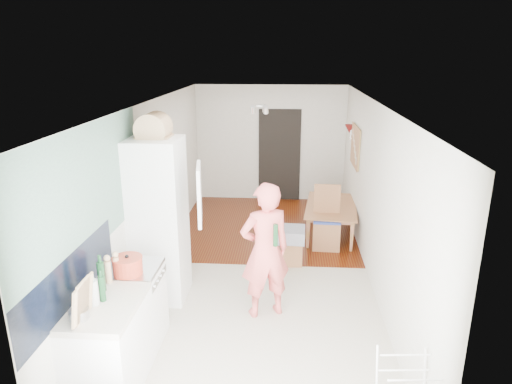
# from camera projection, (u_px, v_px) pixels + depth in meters

# --- Properties ---
(room_shell) EXTENTS (3.20, 7.00, 2.50)m
(room_shell) POSITION_uv_depth(u_px,v_px,m) (260.00, 192.00, 6.49)
(room_shell) COLOR silver
(room_shell) RESTS_ON ground
(floor) EXTENTS (3.20, 7.00, 0.01)m
(floor) POSITION_uv_depth(u_px,v_px,m) (260.00, 271.00, 6.86)
(floor) COLOR beige
(floor) RESTS_ON ground
(wood_floor_overlay) EXTENTS (3.20, 3.30, 0.01)m
(wood_floor_overlay) POSITION_uv_depth(u_px,v_px,m) (266.00, 226.00, 8.62)
(wood_floor_overlay) COLOR #522809
(wood_floor_overlay) RESTS_ON room_shell
(sage_wall_panel) EXTENTS (0.02, 3.00, 1.30)m
(sage_wall_panel) POSITION_uv_depth(u_px,v_px,m) (88.00, 191.00, 4.52)
(sage_wall_panel) COLOR gray
(sage_wall_panel) RESTS_ON room_shell
(tile_splashback) EXTENTS (0.02, 1.90, 0.50)m
(tile_splashback) POSITION_uv_depth(u_px,v_px,m) (72.00, 281.00, 4.20)
(tile_splashback) COLOR black
(tile_splashback) RESTS_ON room_shell
(doorway_recess) EXTENTS (0.90, 0.04, 2.00)m
(doorway_recess) POSITION_uv_depth(u_px,v_px,m) (279.00, 156.00, 9.87)
(doorway_recess) COLOR black
(doorway_recess) RESTS_ON room_shell
(base_cabinet) EXTENTS (0.60, 0.90, 0.86)m
(base_cabinet) POSITION_uv_depth(u_px,v_px,m) (109.00, 349.00, 4.40)
(base_cabinet) COLOR white
(base_cabinet) RESTS_ON room_shell
(worktop) EXTENTS (0.62, 0.92, 0.06)m
(worktop) POSITION_uv_depth(u_px,v_px,m) (104.00, 307.00, 4.26)
(worktop) COLOR beige
(worktop) RESTS_ON room_shell
(range_cooker) EXTENTS (0.60, 0.60, 0.88)m
(range_cooker) POSITION_uv_depth(u_px,v_px,m) (134.00, 306.00, 5.11)
(range_cooker) COLOR white
(range_cooker) RESTS_ON room_shell
(cooker_top) EXTENTS (0.60, 0.60, 0.04)m
(cooker_top) POSITION_uv_depth(u_px,v_px,m) (131.00, 269.00, 4.97)
(cooker_top) COLOR #BABABC
(cooker_top) RESTS_ON room_shell
(fridge_housing) EXTENTS (0.66, 0.66, 2.15)m
(fridge_housing) POSITION_uv_depth(u_px,v_px,m) (158.00, 221.00, 5.89)
(fridge_housing) COLOR white
(fridge_housing) RESTS_ON room_shell
(fridge_door) EXTENTS (0.14, 0.56, 0.70)m
(fridge_door) POSITION_uv_depth(u_px,v_px,m) (199.00, 194.00, 5.42)
(fridge_door) COLOR white
(fridge_door) RESTS_ON room_shell
(fridge_interior) EXTENTS (0.02, 0.52, 0.66)m
(fridge_interior) POSITION_uv_depth(u_px,v_px,m) (180.00, 186.00, 5.72)
(fridge_interior) COLOR white
(fridge_interior) RESTS_ON room_shell
(pinboard) EXTENTS (0.03, 0.90, 0.70)m
(pinboard) POSITION_uv_depth(u_px,v_px,m) (356.00, 146.00, 8.10)
(pinboard) COLOR tan
(pinboard) RESTS_ON room_shell
(pinboard_frame) EXTENTS (0.00, 0.94, 0.74)m
(pinboard_frame) POSITION_uv_depth(u_px,v_px,m) (355.00, 146.00, 8.10)
(pinboard_frame) COLOR #985D43
(pinboard_frame) RESTS_ON room_shell
(wall_sconce) EXTENTS (0.18, 0.18, 0.16)m
(wall_sconce) POSITION_uv_depth(u_px,v_px,m) (349.00, 129.00, 8.67)
(wall_sconce) COLOR maroon
(wall_sconce) RESTS_ON room_shell
(person) EXTENTS (0.87, 0.73, 2.03)m
(person) POSITION_uv_depth(u_px,v_px,m) (265.00, 239.00, 5.47)
(person) COLOR #F06360
(person) RESTS_ON floor
(dining_table) EXTENTS (0.87, 1.40, 0.47)m
(dining_table) POSITION_uv_depth(u_px,v_px,m) (332.00, 222.00, 8.17)
(dining_table) COLOR #985D43
(dining_table) RESTS_ON floor
(dining_chair) EXTENTS (0.46, 0.46, 1.05)m
(dining_chair) POSITION_uv_depth(u_px,v_px,m) (327.00, 218.00, 7.54)
(dining_chair) COLOR #985D43
(dining_chair) RESTS_ON floor
(stool) EXTENTS (0.33, 0.33, 0.41)m
(stool) POSITION_uv_depth(u_px,v_px,m) (291.00, 251.00, 7.06)
(stool) COLOR #985D43
(stool) RESTS_ON floor
(grey_drape) EXTENTS (0.45, 0.45, 0.19)m
(grey_drape) POSITION_uv_depth(u_px,v_px,m) (291.00, 234.00, 6.93)
(grey_drape) COLOR gray
(grey_drape) RESTS_ON stool
(bread_bin) EXTENTS (0.43, 0.41, 0.22)m
(bread_bin) POSITION_uv_depth(u_px,v_px,m) (154.00, 128.00, 5.62)
(bread_bin) COLOR #D8B07F
(bread_bin) RESTS_ON fridge_housing
(red_casserole) EXTENTS (0.36, 0.36, 0.19)m
(red_casserole) POSITION_uv_depth(u_px,v_px,m) (128.00, 265.00, 4.80)
(red_casserole) COLOR #BF3B25
(red_casserole) RESTS_ON cooker_top
(steel_pan) EXTENTS (0.20, 0.20, 0.09)m
(steel_pan) POSITION_uv_depth(u_px,v_px,m) (79.00, 314.00, 4.01)
(steel_pan) COLOR #BABABC
(steel_pan) RESTS_ON worktop
(held_bottle) EXTENTS (0.06, 0.06, 0.27)m
(held_bottle) POSITION_uv_depth(u_px,v_px,m) (276.00, 235.00, 5.28)
(held_bottle) COLOR #153E1E
(held_bottle) RESTS_ON person
(bottle_a) EXTENTS (0.09, 0.09, 0.30)m
(bottle_a) POSITION_uv_depth(u_px,v_px,m) (101.00, 277.00, 4.44)
(bottle_a) COLOR #153E1E
(bottle_a) RESTS_ON worktop
(bottle_b) EXTENTS (0.06, 0.06, 0.26)m
(bottle_b) POSITION_uv_depth(u_px,v_px,m) (102.00, 289.00, 4.27)
(bottle_b) COLOR #153E1E
(bottle_b) RESTS_ON worktop
(bottle_c) EXTENTS (0.11, 0.11, 0.24)m
(bottle_c) POSITION_uv_depth(u_px,v_px,m) (93.00, 292.00, 4.21)
(bottle_c) COLOR beige
(bottle_c) RESTS_ON worktop
(pepper_mill_front) EXTENTS (0.08, 0.08, 0.22)m
(pepper_mill_front) POSITION_uv_depth(u_px,v_px,m) (116.00, 267.00, 4.73)
(pepper_mill_front) COLOR #D8B07F
(pepper_mill_front) RESTS_ON worktop
(pepper_mill_back) EXTENTS (0.08, 0.08, 0.24)m
(pepper_mill_back) POSITION_uv_depth(u_px,v_px,m) (108.00, 272.00, 4.61)
(pepper_mill_back) COLOR #D8B07F
(pepper_mill_back) RESTS_ON worktop
(chopping_boards) EXTENTS (0.11, 0.28, 0.38)m
(chopping_boards) POSITION_uv_depth(u_px,v_px,m) (82.00, 301.00, 3.94)
(chopping_boards) COLOR #D8B07F
(chopping_boards) RESTS_ON worktop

